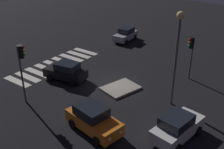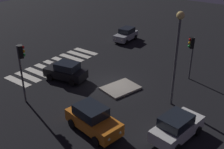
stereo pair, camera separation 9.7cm
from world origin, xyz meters
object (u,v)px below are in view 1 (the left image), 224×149
(car_white, at_px, (177,127))
(traffic_island, at_px, (121,88))
(car_orange, at_px, (93,119))
(car_black, at_px, (66,71))
(car_silver, at_px, (126,34))
(traffic_light_west, at_px, (191,48))
(street_lamp, at_px, (178,43))
(traffic_light_east, at_px, (21,60))

(car_white, bearing_deg, traffic_island, 73.36)
(car_orange, height_order, car_black, car_orange)
(car_silver, relative_size, traffic_light_west, 0.96)
(traffic_island, bearing_deg, car_silver, -147.90)
(car_orange, bearing_deg, car_black, 157.81)
(traffic_light_west, distance_m, street_lamp, 5.26)
(traffic_island, bearing_deg, car_orange, 17.32)
(car_silver, bearing_deg, street_lamp, 43.20)
(car_black, bearing_deg, traffic_light_east, 81.97)
(car_white, height_order, traffic_light_east, traffic_light_east)
(car_silver, relative_size, car_orange, 0.89)
(traffic_light_west, bearing_deg, street_lamp, 51.85)
(car_black, distance_m, car_white, 11.61)
(traffic_island, relative_size, car_silver, 0.91)
(street_lamp, bearing_deg, car_white, 30.12)
(traffic_island, height_order, street_lamp, street_lamp)
(car_silver, distance_m, street_lamp, 15.78)
(traffic_island, bearing_deg, car_black, -73.43)
(car_black, relative_size, car_white, 0.99)
(car_orange, distance_m, car_black, 7.94)
(car_silver, distance_m, car_white, 19.17)
(car_orange, bearing_deg, car_white, 38.11)
(traffic_light_west, height_order, traffic_light_east, traffic_light_east)
(traffic_island, xyz_separation_m, street_lamp, (-0.45, 4.47, 4.86))
(car_black, xyz_separation_m, traffic_light_east, (4.49, 0.23, 2.70))
(car_white, distance_m, street_lamp, 5.80)
(car_orange, relative_size, car_black, 1.05)
(car_silver, xyz_separation_m, car_black, (12.23, 1.77, 0.03))
(traffic_light_west, xyz_separation_m, street_lamp, (4.83, 0.71, 1.95))
(car_white, relative_size, street_lamp, 0.57)
(traffic_light_west, bearing_deg, car_white, 61.76)
(car_silver, height_order, street_lamp, street_lamp)
(traffic_light_west, xyz_separation_m, traffic_light_east, (11.25, -8.50, 0.53))
(car_orange, xyz_separation_m, traffic_light_east, (0.30, -6.51, 2.66))
(car_orange, height_order, traffic_light_west, traffic_light_west)
(traffic_island, bearing_deg, traffic_light_east, -38.45)
(car_silver, height_order, traffic_light_east, traffic_light_east)
(car_orange, bearing_deg, traffic_light_west, 89.38)
(car_white, relative_size, traffic_light_east, 0.88)
(car_white, xyz_separation_m, traffic_light_west, (-8.38, -2.77, 2.16))
(traffic_island, relative_size, street_lamp, 0.48)
(car_black, height_order, traffic_light_west, traffic_light_west)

